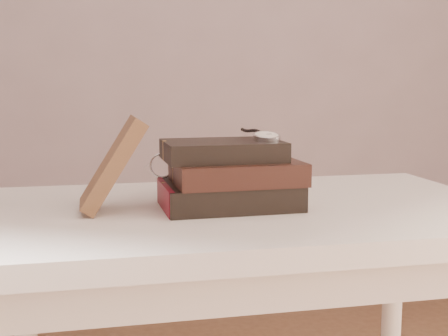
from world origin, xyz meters
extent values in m
cube|color=silver|center=(0.00, 0.35, 0.73)|extent=(1.00, 0.60, 0.04)
cube|color=white|center=(0.00, 0.35, 0.67)|extent=(0.88, 0.49, 0.08)
cylinder|color=white|center=(0.45, 0.60, 0.35)|extent=(0.05, 0.05, 0.71)
cube|color=black|center=(-0.04, 0.34, 0.77)|extent=(0.26, 0.18, 0.05)
cube|color=#F0E8C4|center=(-0.04, 0.34, 0.77)|extent=(0.25, 0.16, 0.04)
cube|color=gold|center=(-0.16, 0.36, 0.77)|extent=(0.01, 0.01, 0.05)
cube|color=maroon|center=(-0.16, 0.34, 0.77)|extent=(0.01, 0.16, 0.05)
cube|color=black|center=(-0.03, 0.33, 0.82)|extent=(0.24, 0.17, 0.04)
cube|color=#F0E8C4|center=(-0.02, 0.33, 0.82)|extent=(0.23, 0.15, 0.03)
cube|color=gold|center=(-0.14, 0.35, 0.82)|extent=(0.01, 0.01, 0.04)
cube|color=black|center=(-0.05, 0.35, 0.86)|extent=(0.22, 0.16, 0.04)
cube|color=#F0E8C4|center=(-0.05, 0.35, 0.86)|extent=(0.22, 0.14, 0.03)
cube|color=gold|center=(-0.16, 0.37, 0.86)|extent=(0.01, 0.01, 0.04)
cube|color=#492E1C|center=(-0.25, 0.35, 0.84)|extent=(0.12, 0.12, 0.17)
cylinder|color=silver|center=(0.03, 0.33, 0.88)|extent=(0.05, 0.05, 0.02)
cylinder|color=white|center=(0.03, 0.33, 0.89)|extent=(0.04, 0.04, 0.01)
torus|color=silver|center=(0.03, 0.33, 0.89)|extent=(0.05, 0.05, 0.01)
cylinder|color=silver|center=(0.03, 0.36, 0.88)|extent=(0.01, 0.01, 0.01)
cube|color=black|center=(0.03, 0.33, 0.89)|extent=(0.00, 0.01, 0.00)
cube|color=black|center=(0.03, 0.33, 0.89)|extent=(0.01, 0.00, 0.00)
sphere|color=black|center=(0.03, 0.36, 0.89)|extent=(0.01, 0.01, 0.01)
sphere|color=black|center=(0.03, 0.37, 0.89)|extent=(0.01, 0.01, 0.01)
sphere|color=black|center=(0.02, 0.38, 0.89)|extent=(0.01, 0.01, 0.01)
sphere|color=black|center=(0.02, 0.39, 0.89)|extent=(0.01, 0.01, 0.01)
sphere|color=black|center=(0.02, 0.40, 0.89)|extent=(0.01, 0.01, 0.01)
sphere|color=black|center=(0.02, 0.41, 0.89)|extent=(0.01, 0.01, 0.01)
sphere|color=black|center=(0.02, 0.42, 0.89)|extent=(0.01, 0.01, 0.01)
sphere|color=black|center=(0.02, 0.42, 0.89)|extent=(0.01, 0.01, 0.01)
sphere|color=black|center=(0.02, 0.43, 0.89)|extent=(0.01, 0.01, 0.01)
sphere|color=black|center=(0.01, 0.44, 0.89)|extent=(0.01, 0.01, 0.01)
sphere|color=black|center=(0.01, 0.45, 0.89)|extent=(0.01, 0.01, 0.01)
torus|color=silver|center=(-0.16, 0.42, 0.82)|extent=(0.05, 0.02, 0.05)
torus|color=silver|center=(-0.10, 0.42, 0.82)|extent=(0.05, 0.02, 0.05)
cylinder|color=silver|center=(-0.13, 0.42, 0.83)|extent=(0.01, 0.00, 0.00)
cylinder|color=silver|center=(-0.18, 0.47, 0.82)|extent=(0.01, 0.11, 0.03)
cylinder|color=silver|center=(-0.08, 0.47, 0.82)|extent=(0.01, 0.11, 0.03)
camera|label=1|loc=(-0.29, -0.74, 0.99)|focal=48.02mm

